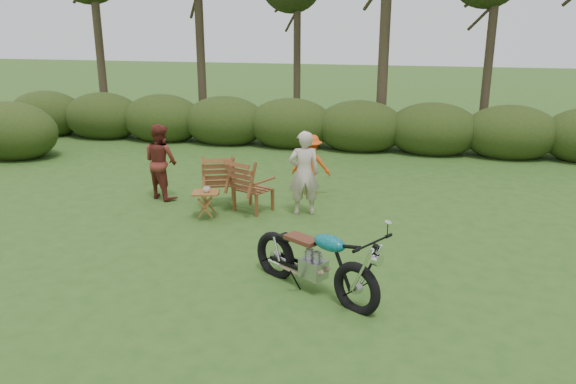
% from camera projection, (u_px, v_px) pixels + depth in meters
% --- Properties ---
extents(ground, '(80.00, 80.00, 0.00)m').
position_uv_depth(ground, '(291.00, 292.00, 7.60)').
color(ground, '#294D19').
rests_on(ground, ground).
extents(tree_line, '(22.52, 11.62, 8.14)m').
position_uv_depth(tree_line, '(385.00, 9.00, 15.44)').
color(tree_line, '#382B1E').
rests_on(tree_line, ground).
extents(motorcycle, '(2.16, 1.75, 1.18)m').
position_uv_depth(motorcycle, '(313.00, 291.00, 7.63)').
color(motorcycle, '#0DA0AF').
rests_on(motorcycle, ground).
extents(lawn_chair_right, '(0.95, 0.95, 1.04)m').
position_uv_depth(lawn_chair_right, '(254.00, 210.00, 10.85)').
color(lawn_chair_right, brown).
rests_on(lawn_chair_right, ground).
extents(lawn_chair_left, '(0.92, 0.92, 1.04)m').
position_uv_depth(lawn_chair_left, '(219.00, 204.00, 11.23)').
color(lawn_chair_left, brown).
rests_on(lawn_chair_left, ground).
extents(side_table, '(0.58, 0.52, 0.52)m').
position_uv_depth(side_table, '(206.00, 205.00, 10.35)').
color(side_table, brown).
rests_on(side_table, ground).
extents(cup, '(0.17, 0.17, 0.10)m').
position_uv_depth(cup, '(207.00, 190.00, 10.24)').
color(cup, beige).
rests_on(cup, side_table).
extents(adult_a, '(0.67, 0.55, 1.60)m').
position_uv_depth(adult_a, '(304.00, 214.00, 10.67)').
color(adult_a, beige).
rests_on(adult_a, ground).
extents(adult_b, '(0.93, 0.85, 1.54)m').
position_uv_depth(adult_b, '(163.00, 198.00, 11.63)').
color(adult_b, maroon).
rests_on(adult_b, ground).
extents(child, '(0.83, 0.49, 1.27)m').
position_uv_depth(child, '(311.00, 194.00, 11.89)').
color(child, '#D74B14').
rests_on(child, ground).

